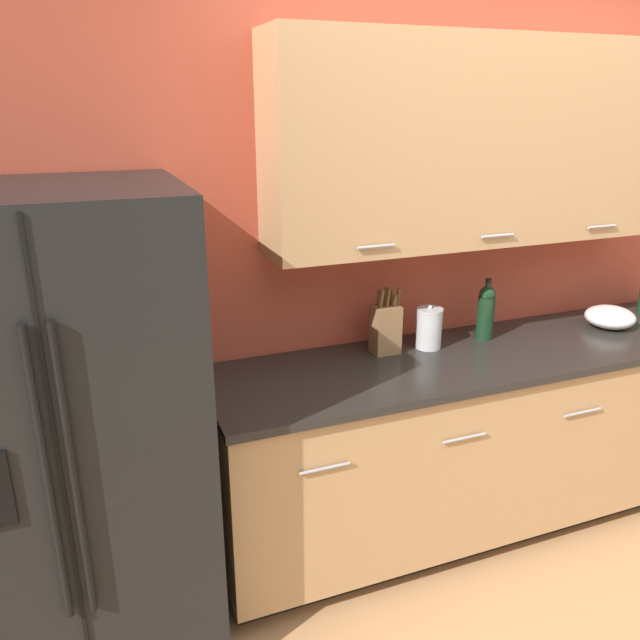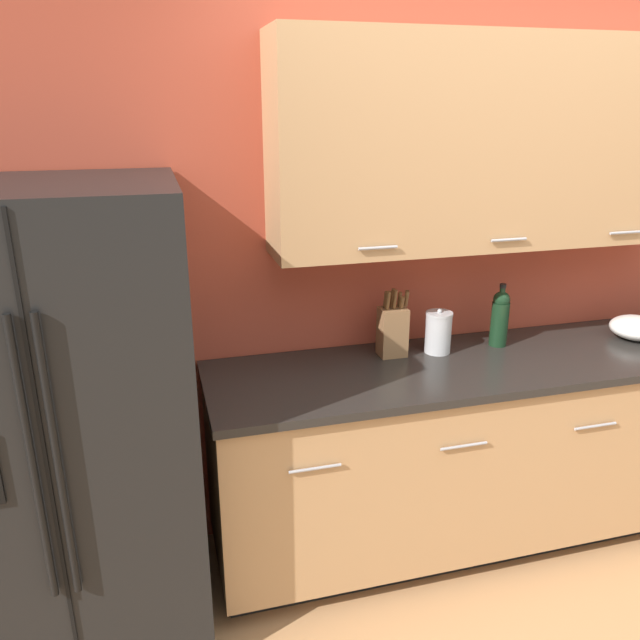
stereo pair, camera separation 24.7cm
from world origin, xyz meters
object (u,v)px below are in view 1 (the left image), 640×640
at_px(knife_block, 386,327).
at_px(wine_bottle, 486,311).
at_px(refrigerator, 65,441).
at_px(mixing_bowl, 610,317).
at_px(steel_canister, 429,328).

xyz_separation_m(knife_block, wine_bottle, (0.52, -0.01, 0.02)).
bearing_deg(wine_bottle, refrigerator, -173.74).
xyz_separation_m(refrigerator, knife_block, (1.36, 0.22, 0.17)).
bearing_deg(mixing_bowl, wine_bottle, 172.03).
distance_m(knife_block, mixing_bowl, 1.21).
relative_size(refrigerator, mixing_bowl, 7.30).
bearing_deg(wine_bottle, mixing_bowl, -7.97).
bearing_deg(mixing_bowl, knife_block, 174.77).
distance_m(refrigerator, steel_canister, 1.59).
bearing_deg(mixing_bowl, steel_canister, 174.78).
bearing_deg(knife_block, wine_bottle, -1.62).
distance_m(wine_bottle, steel_canister, 0.31).
height_order(steel_canister, mixing_bowl, steel_canister).
distance_m(refrigerator, wine_bottle, 1.89).
relative_size(knife_block, mixing_bowl, 1.29).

